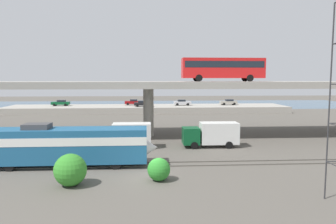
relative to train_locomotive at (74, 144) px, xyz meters
name	(u,v)px	position (x,y,z in m)	size (l,w,h in m)	color
ground_plane	(150,177)	(7.20, -4.00, -2.19)	(260.00, 260.00, 0.00)	#565149
rail_strip_near	(150,166)	(7.20, -0.72, -2.13)	(110.00, 0.12, 0.12)	#59544C
rail_strip_far	(150,162)	(7.20, 0.72, -2.13)	(110.00, 0.12, 0.12)	#59544C
train_locomotive	(74,144)	(0.00, 0.00, 0.00)	(16.46, 3.04, 4.18)	#1E5984
highway_overpass	(148,86)	(7.20, 16.00, 5.14)	(96.00, 10.67, 7.99)	#9E998E
transit_bus_on_overpass	(223,67)	(18.13, 16.18, 7.86)	(12.00, 2.68, 3.40)	red
service_truck_west	(125,135)	(4.25, 7.89, -0.56)	(6.80, 2.46, 3.04)	silver
service_truck_east	(212,134)	(14.95, 7.89, -0.56)	(6.80, 2.46, 3.04)	#0C4C26
pier_parking_lot	(148,109)	(7.20, 51.00, -1.42)	(70.12, 12.08, 1.55)	#9E998E
parked_car_0	(61,103)	(-14.85, 52.26, 0.13)	(4.45, 1.82, 1.50)	#0C4C26
parked_car_1	(182,102)	(16.11, 51.73, 0.13)	(4.42, 1.86, 1.50)	#B7B7BC
parked_car_2	(143,103)	(5.99, 48.61, 0.13)	(4.34, 1.88, 1.50)	black
parked_car_3	(133,102)	(3.39, 53.73, 0.13)	(4.19, 1.90, 1.50)	maroon
parked_car_4	(229,102)	(28.42, 52.27, 0.13)	(4.40, 1.95, 1.50)	#9E998C
harbor_water	(148,105)	(7.20, 74.00, -2.19)	(140.00, 36.00, 0.01)	#385B7A
shrub_left	(70,170)	(0.94, -5.74, -0.91)	(2.56, 2.56, 2.56)	#33872A
shrub_right	(159,169)	(7.92, -4.91, -1.24)	(1.90, 1.90, 1.90)	#2E8A2C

